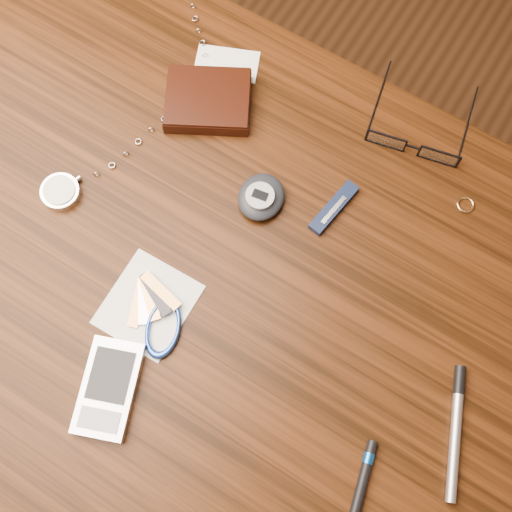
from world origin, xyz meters
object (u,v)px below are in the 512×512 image
object	(u,v)px
desk	(210,290)
notepad_keys	(156,315)
pocket_watch	(69,184)
eyeglasses	(413,144)
silver_pen	(456,421)
pedometer	(261,197)
wallet_and_card	(208,100)
pda_phone	(109,388)
pocket_knife	(334,208)

from	to	relation	value
desk	notepad_keys	bearing A→B (deg)	-101.63
desk	pocket_watch	bearing A→B (deg)	179.65
eyeglasses	silver_pen	world-z (taller)	eyeglasses
pedometer	eyeglasses	bearing A→B (deg)	52.36
pocket_watch	notepad_keys	bearing A→B (deg)	-23.15
desk	notepad_keys	world-z (taller)	notepad_keys
eyeglasses	silver_pen	xyz separation A→B (m)	(0.20, -0.28, -0.01)
pedometer	notepad_keys	distance (m)	0.19
eyeglasses	pocket_watch	bearing A→B (deg)	-141.24
wallet_and_card	pedometer	distance (m)	0.15
desk	pedometer	bearing A→B (deg)	84.09
pedometer	silver_pen	distance (m)	0.35
wallet_and_card	pda_phone	size ratio (longest dim) A/B	1.38
silver_pen	pocket_knife	bearing A→B (deg)	148.05
pda_phone	pedometer	size ratio (longest dim) A/B	1.68
pocket_watch	pocket_knife	size ratio (longest dim) A/B	4.49
eyeglasses	pedometer	size ratio (longest dim) A/B	2.01
pocket_knife	silver_pen	xyz separation A→B (m)	(0.25, -0.15, 0.00)
wallet_and_card	eyeglasses	xyz separation A→B (m)	(0.26, 0.08, 0.00)
wallet_and_card	pedometer	world-z (taller)	pedometer
desk	pocket_watch	size ratio (longest dim) A/B	2.70
pda_phone	desk	bearing A→B (deg)	85.91
pocket_watch	pocket_knife	world-z (taller)	pocket_watch
pocket_watch	pda_phone	world-z (taller)	pda_phone
pocket_knife	desk	bearing A→B (deg)	-122.27
eyeglasses	pocket_knife	bearing A→B (deg)	-109.09
pda_phone	pedometer	world-z (taller)	pedometer
pda_phone	silver_pen	size ratio (longest dim) A/B	0.88
pedometer	desk	bearing A→B (deg)	-95.91
pocket_watch	pda_phone	xyz separation A→B (m)	(0.19, -0.18, 0.00)
wallet_and_card	pocket_watch	size ratio (longest dim) A/B	0.47
wallet_and_card	desk	bearing A→B (deg)	-58.29
pocket_watch	notepad_keys	size ratio (longest dim) A/B	3.07
wallet_and_card	pocket_knife	world-z (taller)	wallet_and_card
wallet_and_card	pda_phone	bearing A→B (deg)	-73.95
eyeglasses	pda_phone	bearing A→B (deg)	-108.41
desk	wallet_and_card	xyz separation A→B (m)	(-0.12, 0.19, 0.11)
desk	pda_phone	size ratio (longest dim) A/B	7.97
pocket_watch	silver_pen	xyz separation A→B (m)	(0.55, -0.00, -0.00)
pedometer	silver_pen	xyz separation A→B (m)	(0.33, -0.12, -0.01)
desk	pedometer	distance (m)	0.16
pedometer	pocket_knife	world-z (taller)	pedometer
notepad_keys	pocket_knife	world-z (taller)	same
wallet_and_card	silver_pen	xyz separation A→B (m)	(0.46, -0.20, -0.01)
pda_phone	pocket_knife	distance (m)	0.35
pocket_watch	silver_pen	bearing A→B (deg)	-0.40
pocket_knife	pocket_watch	bearing A→B (deg)	-153.59
desk	wallet_and_card	size ratio (longest dim) A/B	5.79
pocket_watch	pedometer	distance (m)	0.24
wallet_and_card	pocket_knife	bearing A→B (deg)	-11.44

